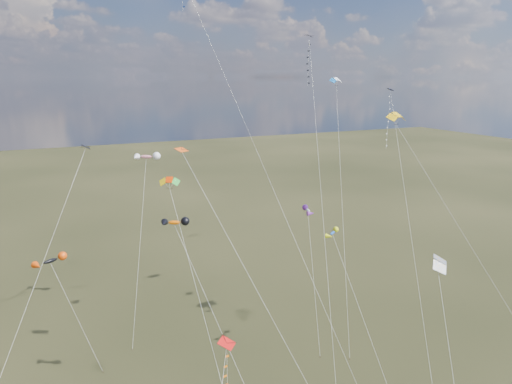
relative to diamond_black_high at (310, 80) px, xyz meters
name	(u,v)px	position (x,y,z in m)	size (l,w,h in m)	color
diamond_black_high	(310,80)	(0.00, 0.00, 0.00)	(8.09, 20.39, 35.93)	black
diamond_navy_tall	(200,30)	(-10.62, 6.70, 5.48)	(9.84, 26.91, 42.83)	#0F154C
diamond_black_mid	(58,222)	(-27.36, 2.01, -13.63)	(13.17, 16.03, 24.18)	black
diamond_red_low	(226,379)	(-18.13, -20.36, -19.24)	(5.61, 7.41, 14.34)	red
diamond_navy_right	(390,130)	(11.06, -0.96, -6.00)	(10.50, 22.02, 29.92)	#10134D
diamond_orange_center	(225,230)	(-14.15, -9.95, -12.61)	(10.20, 14.97, 25.15)	#EE5212
parafoil_yellow	(397,115)	(10.48, -2.68, -4.07)	(10.69, 17.43, 27.63)	#E3AC0A
parafoil_blue_white	(337,81)	(8.78, 7.71, -0.23)	(8.53, 16.75, 31.52)	#1463B3
parafoil_striped	(440,260)	(2.22, -18.63, -14.90)	(8.15, 13.43, 16.79)	gold
parafoil_tricolor	(170,181)	(-15.84, 2.55, -10.61)	(2.55, 16.10, 20.99)	yellow
novelty_black_orange	(50,261)	(-28.52, 6.13, -19.14)	(5.76, 6.37, 12.35)	black
novelty_orange_black	(175,224)	(-16.93, -3.41, -13.55)	(5.98, 13.05, 17.97)	#EE6004
novelty_white_purple	(308,211)	(1.76, 2.56, -16.19)	(3.95, 10.30, 15.24)	white
novelty_redwhite_stripe	(146,157)	(-15.71, 15.78, -10.09)	(6.92, 13.15, 21.48)	red
novelty_blue_yellow	(333,234)	(0.61, -4.86, -16.73)	(2.32, 12.48, 14.68)	#174BB3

